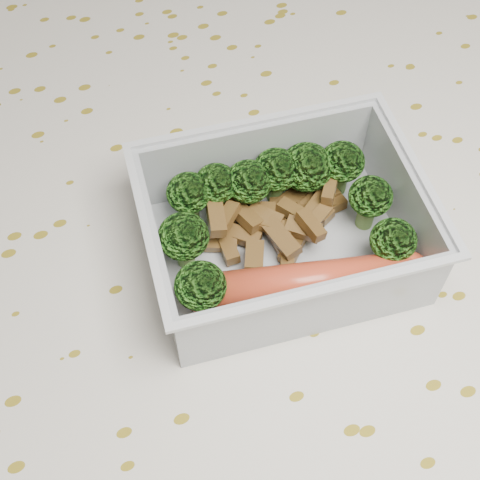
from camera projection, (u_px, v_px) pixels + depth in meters
name	position (u px, v px, depth m)	size (l,w,h in m)	color
dining_table	(247.00, 327.00, 0.51)	(1.40, 0.90, 0.75)	brown
tablecloth	(248.00, 294.00, 0.47)	(1.46, 0.96, 0.19)	silver
lunch_container	(283.00, 235.00, 0.42)	(0.19, 0.15, 0.06)	silver
broccoli_florets	(272.00, 201.00, 0.43)	(0.15, 0.11, 0.04)	#608C3F
meat_pile	(279.00, 221.00, 0.44)	(0.10, 0.06, 0.03)	brown
sausage	(307.00, 282.00, 0.41)	(0.15, 0.06, 0.02)	#CD4325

